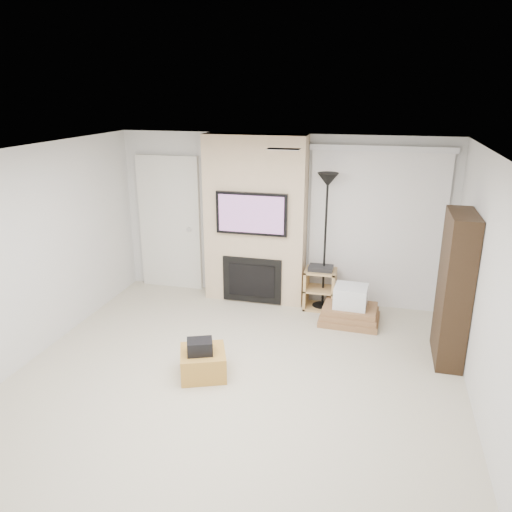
% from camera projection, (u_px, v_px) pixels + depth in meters
% --- Properties ---
extents(floor, '(5.00, 5.50, 0.00)m').
position_uv_depth(floor, '(229.00, 391.00, 5.38)').
color(floor, beige).
rests_on(floor, ground).
extents(ceiling, '(5.00, 5.50, 0.00)m').
position_uv_depth(ceiling, '(224.00, 157.00, 4.59)').
color(ceiling, white).
rests_on(ceiling, wall_back).
extents(wall_back, '(5.00, 0.00, 2.50)m').
position_uv_depth(wall_back, '(281.00, 218.00, 7.52)').
color(wall_back, silver).
rests_on(wall_back, ground).
extents(wall_front, '(5.00, 0.00, 2.50)m').
position_uv_depth(wall_front, '(60.00, 482.00, 2.46)').
color(wall_front, silver).
rests_on(wall_front, ground).
extents(wall_left, '(0.00, 5.50, 2.50)m').
position_uv_depth(wall_left, '(13.00, 263.00, 5.57)').
color(wall_left, silver).
rests_on(wall_left, ground).
extents(wall_right, '(0.00, 5.50, 2.50)m').
position_uv_depth(wall_right, '(497.00, 309.00, 4.41)').
color(wall_right, silver).
rests_on(wall_right, ground).
extents(hvac_vent, '(0.35, 0.18, 0.01)m').
position_uv_depth(hvac_vent, '(284.00, 149.00, 5.24)').
color(hvac_vent, silver).
rests_on(hvac_vent, ceiling).
extents(ottoman, '(0.65, 0.65, 0.30)m').
position_uv_depth(ottoman, '(203.00, 363.00, 5.65)').
color(ottoman, '#B27F33').
rests_on(ottoman, floor).
extents(black_bag, '(0.34, 0.31, 0.16)m').
position_uv_depth(black_bag, '(200.00, 347.00, 5.53)').
color(black_bag, black).
rests_on(black_bag, ottoman).
extents(fireplace_wall, '(1.50, 0.47, 2.50)m').
position_uv_depth(fireplace_wall, '(255.00, 221.00, 7.41)').
color(fireplace_wall, '#D2B491').
rests_on(fireplace_wall, floor).
extents(entry_door, '(1.02, 0.11, 2.14)m').
position_uv_depth(entry_door, '(170.00, 224.00, 7.96)').
color(entry_door, silver).
rests_on(entry_door, floor).
extents(vertical_blinds, '(1.98, 0.10, 2.37)m').
position_uv_depth(vertical_blinds, '(376.00, 223.00, 7.14)').
color(vertical_blinds, silver).
rests_on(vertical_blinds, floor).
extents(floor_lamp, '(0.30, 0.30, 2.01)m').
position_uv_depth(floor_lamp, '(327.00, 203.00, 6.96)').
color(floor_lamp, black).
rests_on(floor_lamp, floor).
extents(av_stand, '(0.45, 0.38, 0.66)m').
position_uv_depth(av_stand, '(320.00, 286.00, 7.33)').
color(av_stand, tan).
rests_on(av_stand, floor).
extents(box_stack, '(0.83, 0.64, 0.54)m').
position_uv_depth(box_stack, '(350.00, 309.00, 6.92)').
color(box_stack, olive).
rests_on(box_stack, floor).
extents(bookshelf, '(0.30, 0.80, 1.80)m').
position_uv_depth(bookshelf, '(454.00, 289.00, 5.77)').
color(bookshelf, black).
rests_on(bookshelf, floor).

